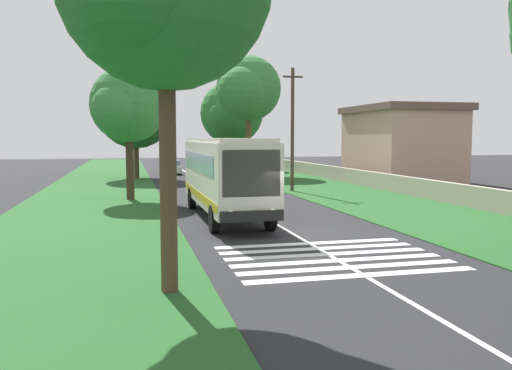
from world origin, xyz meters
TOP-DOWN VIEW (x-y plane):
  - ground at (0.00, 0.00)m, footprint 160.00×160.00m
  - grass_verge_left at (15.00, 8.20)m, footprint 120.00×8.00m
  - grass_verge_right at (15.00, -8.20)m, footprint 120.00×8.00m
  - centre_line at (15.00, 0.00)m, footprint 110.00×0.16m
  - coach_bus at (4.96, 1.80)m, footprint 11.16×2.62m
  - zebra_crossing at (-4.10, 0.00)m, footprint 4.95×6.80m
  - trailing_car_0 at (21.43, -1.85)m, footprint 4.30×1.78m
  - trailing_car_1 at (30.63, -1.61)m, footprint 4.30×1.78m
  - trailing_car_2 at (35.85, 1.80)m, footprint 4.30×1.78m
  - roadside_tree_left_0 at (30.60, 5.56)m, footprint 8.47×7.05m
  - roadside_tree_left_2 at (13.26, 6.21)m, footprint 5.22×4.57m
  - roadside_tree_right_0 at (32.54, -5.42)m, footprint 7.95×6.65m
  - roadside_tree_right_2 at (43.14, -5.79)m, footprint 9.02×7.47m
  - utility_pole at (15.82, -4.95)m, footprint 0.24×1.40m
  - roadside_wall at (20.00, -11.60)m, footprint 70.00×0.40m
  - roadside_building at (22.22, -16.82)m, footprint 10.35×7.56m

SIDE VIEW (x-z plane):
  - ground at x=0.00m, z-range 0.00..0.00m
  - zebra_crossing at x=-4.10m, z-range 0.00..0.01m
  - centre_line at x=15.00m, z-range 0.00..0.01m
  - grass_verge_left at x=15.00m, z-range 0.00..0.04m
  - grass_verge_right at x=15.00m, z-range 0.00..0.04m
  - roadside_wall at x=20.00m, z-range 0.04..1.21m
  - trailing_car_0 at x=21.43m, z-range -0.05..1.38m
  - trailing_car_1 at x=30.63m, z-range -0.05..1.38m
  - trailing_car_2 at x=35.85m, z-range -0.05..1.38m
  - coach_bus at x=4.96m, z-range 0.28..4.01m
  - roadside_building at x=22.22m, z-range 0.04..6.53m
  - utility_pole at x=15.82m, z-range 0.18..8.68m
  - roadside_tree_left_2 at x=13.26m, z-range 1.62..9.61m
  - roadside_tree_left_0 at x=30.60m, z-range 1.20..10.98m
  - roadside_tree_right_2 at x=43.14m, z-range 1.27..11.65m
  - roadside_tree_right_0 at x=32.54m, z-range 2.51..14.38m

